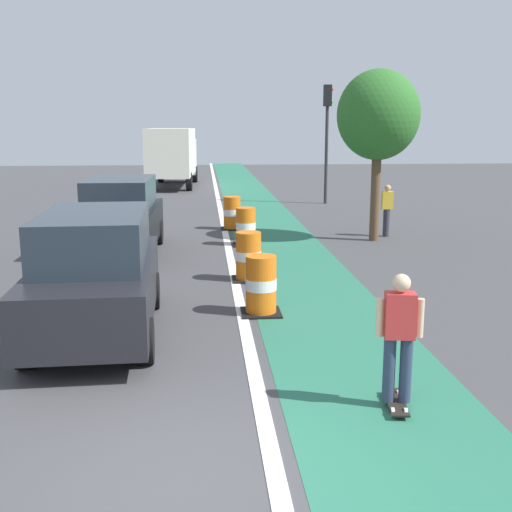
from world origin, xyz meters
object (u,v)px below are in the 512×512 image
(traffic_barrel_back, at_px, (246,227))
(traffic_barrel_far, at_px, (232,213))
(parked_suv_second, at_px, (121,216))
(traffic_light_corner, at_px, (327,123))
(traffic_barrel_mid, at_px, (248,257))
(street_tree_sidewalk, at_px, (378,116))
(parked_suv_nearest, at_px, (96,273))
(skateboarder_on_lane, at_px, (399,337))
(traffic_barrel_front, at_px, (261,286))
(pedestrian_crossing, at_px, (387,209))
(delivery_truck_down_block, at_px, (173,154))

(traffic_barrel_back, bearing_deg, traffic_barrel_far, 95.28)
(traffic_barrel_back, xyz_separation_m, traffic_barrel_far, (-0.27, 2.88, 0.00))
(parked_suv_second, xyz_separation_m, traffic_light_corner, (7.57, 10.62, 2.47))
(traffic_barrel_mid, distance_m, traffic_barrel_far, 7.09)
(street_tree_sidewalk, bearing_deg, traffic_barrel_far, 149.51)
(traffic_light_corner, bearing_deg, traffic_barrel_back, -113.56)
(parked_suv_nearest, bearing_deg, traffic_barrel_far, 75.70)
(skateboarder_on_lane, distance_m, traffic_barrel_front, 4.27)
(parked_suv_second, relative_size, traffic_light_corner, 0.91)
(parked_suv_second, xyz_separation_m, pedestrian_crossing, (7.85, 2.13, -0.17))
(traffic_barrel_back, distance_m, traffic_barrel_far, 2.89)
(parked_suv_second, distance_m, pedestrian_crossing, 8.14)
(traffic_light_corner, relative_size, pedestrian_crossing, 3.17)
(parked_suv_second, relative_size, pedestrian_crossing, 2.88)
(parked_suv_nearest, height_order, delivery_truck_down_block, delivery_truck_down_block)
(pedestrian_crossing, bearing_deg, traffic_barrel_far, 159.43)
(traffic_barrel_back, relative_size, delivery_truck_down_block, 0.14)
(traffic_barrel_front, relative_size, pedestrian_crossing, 0.68)
(street_tree_sidewalk, bearing_deg, delivery_truck_down_block, 111.11)
(traffic_barrel_front, height_order, traffic_light_corner, traffic_light_corner)
(skateboarder_on_lane, xyz_separation_m, traffic_barrel_back, (-1.13, 10.84, -0.38))
(traffic_barrel_far, bearing_deg, delivery_truck_down_block, 99.83)
(skateboarder_on_lane, relative_size, traffic_barrel_front, 1.55)
(parked_suv_second, relative_size, street_tree_sidewalk, 0.93)
(delivery_truck_down_block, distance_m, pedestrian_crossing, 18.43)
(skateboarder_on_lane, distance_m, traffic_barrel_back, 10.91)
(parked_suv_second, bearing_deg, traffic_barrel_front, -60.83)
(parked_suv_nearest, bearing_deg, traffic_light_corner, 67.55)
(delivery_truck_down_block, bearing_deg, traffic_light_corner, -49.88)
(traffic_barrel_mid, relative_size, traffic_barrel_back, 1.00)
(skateboarder_on_lane, xyz_separation_m, parked_suv_second, (-4.52, 9.82, 0.12))
(skateboarder_on_lane, xyz_separation_m, parked_suv_nearest, (-4.09, 3.14, 0.12))
(pedestrian_crossing, bearing_deg, delivery_truck_down_block, 113.52)
(traffic_barrel_mid, height_order, pedestrian_crossing, pedestrian_crossing)
(traffic_barrel_back, relative_size, traffic_light_corner, 0.21)
(traffic_barrel_front, bearing_deg, parked_suv_nearest, -161.84)
(traffic_barrel_back, bearing_deg, skateboarder_on_lane, -84.06)
(traffic_barrel_front, distance_m, traffic_light_corner, 17.21)
(parked_suv_nearest, distance_m, traffic_light_corner, 18.88)
(traffic_barrel_far, height_order, street_tree_sidewalk, street_tree_sidewalk)
(delivery_truck_down_block, bearing_deg, street_tree_sidewalk, -68.89)
(traffic_barrel_far, distance_m, pedestrian_crossing, 5.06)
(skateboarder_on_lane, height_order, street_tree_sidewalk, street_tree_sidewalk)
(parked_suv_second, height_order, traffic_barrel_far, parked_suv_second)
(skateboarder_on_lane, xyz_separation_m, traffic_barrel_front, (-1.30, 4.05, -0.38))
(traffic_barrel_back, distance_m, delivery_truck_down_block, 18.25)
(skateboarder_on_lane, distance_m, street_tree_sidewalk, 11.93)
(parked_suv_nearest, distance_m, traffic_barrel_back, 8.27)
(skateboarder_on_lane, distance_m, traffic_barrel_far, 13.80)
(parked_suv_second, bearing_deg, traffic_barrel_back, 16.81)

